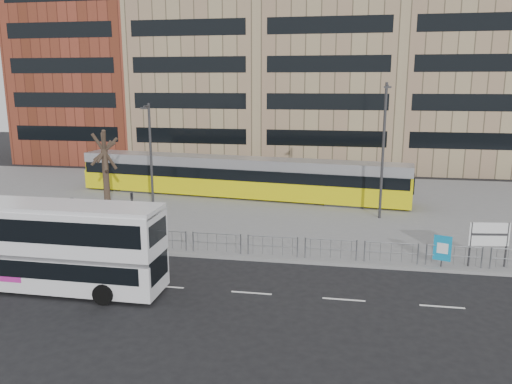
% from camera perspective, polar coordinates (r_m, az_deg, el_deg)
% --- Properties ---
extents(ground, '(120.00, 120.00, 0.00)m').
position_cam_1_polar(ground, '(26.34, -3.26, -7.67)').
color(ground, black).
rests_on(ground, ground).
extents(plaza, '(64.00, 24.00, 0.15)m').
position_cam_1_polar(plaza, '(37.60, 0.88, -1.38)').
color(plaza, slate).
rests_on(plaza, ground).
extents(kerb, '(64.00, 0.25, 0.17)m').
position_cam_1_polar(kerb, '(26.36, -3.24, -7.48)').
color(kerb, gray).
rests_on(kerb, ground).
extents(building_row, '(70.40, 18.40, 31.20)m').
position_cam_1_polar(building_row, '(58.62, 6.05, 16.13)').
color(building_row, brown).
rests_on(building_row, ground).
extents(pedestrian_barrier, '(32.07, 0.07, 1.10)m').
position_cam_1_polar(pedestrian_barrier, '(26.12, 1.26, -5.55)').
color(pedestrian_barrier, gray).
rests_on(pedestrian_barrier, plaza).
extents(road_markings, '(62.00, 0.12, 0.01)m').
position_cam_1_polar(road_markings, '(22.51, -3.08, -11.26)').
color(road_markings, white).
rests_on(road_markings, ground).
extents(double_decker_bus, '(9.83, 2.60, 3.92)m').
position_cam_1_polar(double_decker_bus, '(23.75, -22.21, -5.46)').
color(double_decker_bus, silver).
rests_on(double_decker_bus, ground).
extents(tram, '(26.62, 5.70, 3.12)m').
position_cam_1_polar(tram, '(39.49, -2.07, 1.72)').
color(tram, '#D3C90B').
rests_on(tram, plaza).
extents(station_sign, '(1.94, 0.34, 2.24)m').
position_cam_1_polar(station_sign, '(26.91, 25.09, -4.61)').
color(station_sign, '#2D2D30').
rests_on(station_sign, plaza).
extents(ad_panel, '(0.82, 0.33, 1.58)m').
position_cam_1_polar(ad_panel, '(26.21, 20.53, -6.08)').
color(ad_panel, '#2D2D30').
rests_on(ad_panel, plaza).
extents(pedestrian, '(0.54, 0.73, 1.86)m').
position_cam_1_polar(pedestrian, '(33.32, -20.12, -2.18)').
color(pedestrian, black).
rests_on(pedestrian, plaza).
extents(traffic_light_west, '(0.23, 0.25, 3.10)m').
position_cam_1_polar(traffic_light_west, '(27.83, -13.93, -2.34)').
color(traffic_light_west, '#2D2D30').
rests_on(traffic_light_west, plaza).
extents(lamp_post_west, '(0.45, 1.04, 7.48)m').
position_cam_1_polar(lamp_post_west, '(36.06, -11.98, 4.53)').
color(lamp_post_west, '#2D2D30').
rests_on(lamp_post_west, plaza).
extents(lamp_post_east, '(0.45, 1.04, 8.91)m').
position_cam_1_polar(lamp_post_east, '(33.52, 14.35, 5.08)').
color(lamp_post_east, '#2D2D30').
rests_on(lamp_post_east, plaza).
extents(bare_tree, '(4.94, 4.94, 8.08)m').
position_cam_1_polar(bare_tree, '(36.31, -17.11, 7.03)').
color(bare_tree, '#30231A').
rests_on(bare_tree, plaza).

